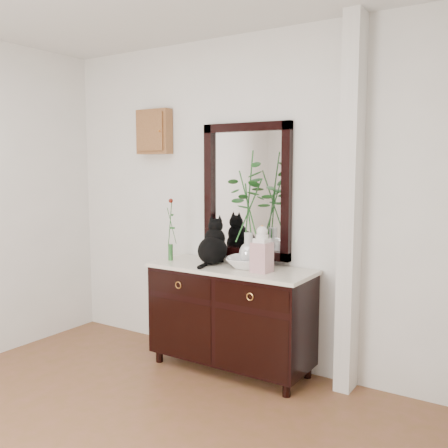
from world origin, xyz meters
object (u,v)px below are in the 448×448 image
Objects in this scene: cat at (213,241)px; lotus_bowl at (248,262)px; sideboard at (231,313)px; ginger_jar at (262,248)px.

cat is 1.10× the size of lotus_bowl.
cat is at bearing 175.82° from sideboard.
ginger_jar is at bearing -27.41° from lotus_bowl.
sideboard is 0.59m from cat.
lotus_bowl is (0.14, 0.04, 0.42)m from sideboard.
lotus_bowl is 0.23m from ginger_jar.
ginger_jar reaches higher than sideboard.
sideboard is 0.64m from ginger_jar.
sideboard is at bearing 170.94° from ginger_jar.
sideboard is at bearing -16.86° from cat.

